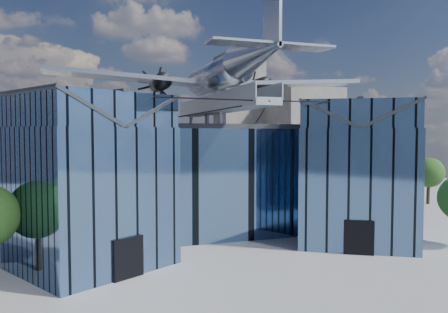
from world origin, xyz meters
name	(u,v)px	position (x,y,z in m)	size (l,w,h in m)	color
ground_plane	(232,249)	(0.00, 0.00, 0.00)	(120.00, 120.00, 0.00)	gray
museum	(211,173)	(0.00, 5.82, 5.54)	(32.88, 24.50, 17.60)	#4B6C99
bg_towers	(150,129)	(1.45, 50.49, 10.01)	(77.00, 24.50, 26.00)	slate
tree_side_e	(429,172)	(31.31, 12.79, 4.09)	(5.10, 5.10, 6.04)	#2E2112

